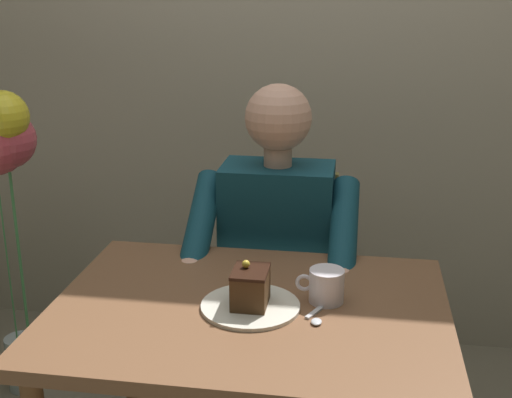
{
  "coord_description": "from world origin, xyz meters",
  "views": [
    {
      "loc": [
        -0.25,
        1.5,
        1.54
      ],
      "look_at": [
        -0.0,
        -0.1,
        1.01
      ],
      "focal_mm": 47.08,
      "sensor_mm": 36.0,
      "label": 1
    }
  ],
  "objects_px": {
    "balloon_display": "(1,160)",
    "dining_table": "(249,340)",
    "seated_person": "(274,269)",
    "coffee_cup": "(326,285)",
    "chair": "(280,289)",
    "dessert_spoon": "(317,316)",
    "cake_slice": "(250,287)"
  },
  "relations": [
    {
      "from": "cake_slice",
      "to": "coffee_cup",
      "type": "relative_size",
      "value": 0.91
    },
    {
      "from": "balloon_display",
      "to": "dining_table",
      "type": "bearing_deg",
      "value": 148.43
    },
    {
      "from": "dining_table",
      "to": "dessert_spoon",
      "type": "relative_size",
      "value": 7.12
    },
    {
      "from": "seated_person",
      "to": "balloon_display",
      "type": "distance_m",
      "value": 1.03
    },
    {
      "from": "dining_table",
      "to": "chair",
      "type": "distance_m",
      "value": 0.67
    },
    {
      "from": "seated_person",
      "to": "dessert_spoon",
      "type": "relative_size",
      "value": 8.82
    },
    {
      "from": "balloon_display",
      "to": "cake_slice",
      "type": "bearing_deg",
      "value": 148.06
    },
    {
      "from": "seated_person",
      "to": "coffee_cup",
      "type": "distance_m",
      "value": 0.49
    },
    {
      "from": "coffee_cup",
      "to": "balloon_display",
      "type": "xyz_separation_m",
      "value": [
        1.17,
        -0.55,
        0.14
      ]
    },
    {
      "from": "dining_table",
      "to": "seated_person",
      "type": "height_order",
      "value": "seated_person"
    },
    {
      "from": "dining_table",
      "to": "chair",
      "type": "xyz_separation_m",
      "value": [
        0.0,
        -0.65,
        -0.17
      ]
    },
    {
      "from": "cake_slice",
      "to": "dessert_spoon",
      "type": "relative_size",
      "value": 0.81
    },
    {
      "from": "seated_person",
      "to": "balloon_display",
      "type": "relative_size",
      "value": 1.04
    },
    {
      "from": "seated_person",
      "to": "chair",
      "type": "bearing_deg",
      "value": -90.0
    },
    {
      "from": "dining_table",
      "to": "balloon_display",
      "type": "xyz_separation_m",
      "value": [
        0.98,
        -0.6,
        0.28
      ]
    },
    {
      "from": "coffee_cup",
      "to": "balloon_display",
      "type": "height_order",
      "value": "balloon_display"
    },
    {
      "from": "chair",
      "to": "balloon_display",
      "type": "distance_m",
      "value": 1.08
    },
    {
      "from": "chair",
      "to": "balloon_display",
      "type": "relative_size",
      "value": 0.75
    },
    {
      "from": "dining_table",
      "to": "dessert_spoon",
      "type": "height_order",
      "value": "dessert_spoon"
    },
    {
      "from": "chair",
      "to": "dessert_spoon",
      "type": "xyz_separation_m",
      "value": [
        -0.17,
        0.69,
        0.27
      ]
    },
    {
      "from": "cake_slice",
      "to": "coffee_cup",
      "type": "distance_m",
      "value": 0.19
    },
    {
      "from": "dessert_spoon",
      "to": "balloon_display",
      "type": "height_order",
      "value": "balloon_display"
    },
    {
      "from": "cake_slice",
      "to": "dessert_spoon",
      "type": "xyz_separation_m",
      "value": [
        -0.17,
        0.02,
        -0.05
      ]
    },
    {
      "from": "cake_slice",
      "to": "dessert_spoon",
      "type": "height_order",
      "value": "cake_slice"
    },
    {
      "from": "dining_table",
      "to": "coffee_cup",
      "type": "relative_size",
      "value": 8.03
    },
    {
      "from": "dining_table",
      "to": "seated_person",
      "type": "distance_m",
      "value": 0.48
    },
    {
      "from": "seated_person",
      "to": "coffee_cup",
      "type": "height_order",
      "value": "seated_person"
    },
    {
      "from": "seated_person",
      "to": "coffee_cup",
      "type": "xyz_separation_m",
      "value": [
        -0.19,
        0.43,
        0.16
      ]
    },
    {
      "from": "seated_person",
      "to": "cake_slice",
      "type": "distance_m",
      "value": 0.52
    },
    {
      "from": "dining_table",
      "to": "coffee_cup",
      "type": "xyz_separation_m",
      "value": [
        -0.19,
        -0.05,
        0.14
      ]
    },
    {
      "from": "chair",
      "to": "coffee_cup",
      "type": "distance_m",
      "value": 0.7
    },
    {
      "from": "cake_slice",
      "to": "coffee_cup",
      "type": "bearing_deg",
      "value": -160.02
    }
  ]
}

